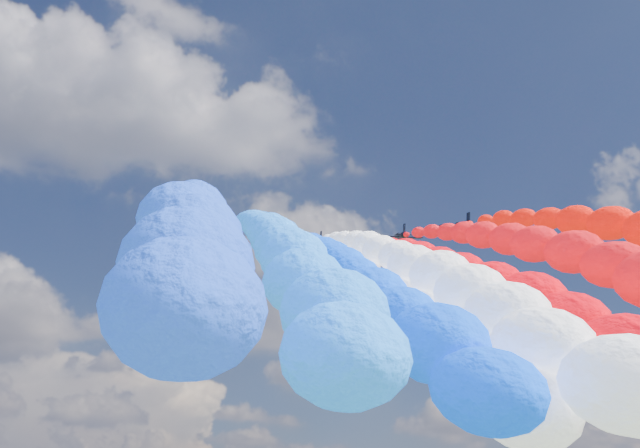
{
  "coord_description": "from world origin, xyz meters",
  "views": [
    {
      "loc": [
        -25.38,
        -154.03,
        40.59
      ],
      "look_at": [
        0.0,
        4.0,
        101.44
      ],
      "focal_mm": 45.75,
      "sensor_mm": 36.0,
      "label": 1
    }
  ],
  "objects": [
    {
      "name": "jet_6",
      "position": [
        17.1,
        3.35,
        99.44
      ],
      "size": [
        9.67,
        12.86,
        5.8
      ],
      "primitive_type": null,
      "rotation": [
        0.27,
        0.0,
        -0.05
      ],
      "color": "black"
    },
    {
      "name": "jet_3",
      "position": [
        0.65,
        10.41,
        99.44
      ],
      "size": [
        9.37,
        12.65,
        5.8
      ],
      "primitive_type": null,
      "rotation": [
        0.27,
        0.0,
        -0.03
      ],
      "color": "black"
    },
    {
      "name": "trail_0",
      "position": [
        -26.08,
        -66.3,
        73.52
      ],
      "size": [
        6.98,
        120.01,
        56.08
      ],
      "primitive_type": null,
      "color": "blue"
    },
    {
      "name": "jet_1",
      "position": [
        -17.17,
        3.6,
        99.44
      ],
      "size": [
        9.13,
        12.47,
        5.8
      ],
      "primitive_type": null,
      "rotation": [
        0.27,
        0.0,
        0.01
      ],
      "color": "black"
    },
    {
      "name": "trail_4",
      "position": [
        -1.46,
        -41.39,
        73.52
      ],
      "size": [
        6.98,
        120.01,
        56.08
      ],
      "primitive_type": null,
      "color": "white"
    },
    {
      "name": "trail_2",
      "position": [
        -7.64,
        -48.98,
        73.52
      ],
      "size": [
        6.98,
        120.01,
        56.08
      ],
      "primitive_type": null,
      "color": "#0748FF"
    },
    {
      "name": "trail_5",
      "position": [
        7.33,
        -49.34,
        73.52
      ],
      "size": [
        6.98,
        120.01,
        56.08
      ],
      "primitive_type": null,
      "color": "red"
    },
    {
      "name": "jet_7",
      "position": [
        27.81,
        -4.9,
        99.44
      ],
      "size": [
        9.28,
        12.58,
        5.8
      ],
      "primitive_type": null,
      "rotation": [
        0.27,
        0.0,
        0.02
      ],
      "color": "black"
    },
    {
      "name": "jet_5",
      "position": [
        7.33,
        12.14,
        99.44
      ],
      "size": [
        9.42,
        12.68,
        5.8
      ],
      "primitive_type": null,
      "rotation": [
        0.27,
        0.0,
        -0.03
      ],
      "color": "black"
    },
    {
      "name": "trail_7",
      "position": [
        27.81,
        -66.38,
        73.52
      ],
      "size": [
        6.98,
        120.01,
        56.08
      ],
      "primitive_type": null,
      "color": "red"
    },
    {
      "name": "trail_3",
      "position": [
        0.65,
        -51.07,
        73.52
      ],
      "size": [
        6.98,
        120.01,
        56.08
      ],
      "primitive_type": null,
      "color": "white"
    },
    {
      "name": "jet_2",
      "position": [
        -7.64,
        12.5,
        99.44
      ],
      "size": [
        9.62,
        12.82,
        5.8
      ],
      "primitive_type": null,
      "rotation": [
        0.27,
        0.0,
        -0.05
      ],
      "color": "black"
    },
    {
      "name": "trail_1",
      "position": [
        -17.17,
        -57.88,
        73.52
      ],
      "size": [
        6.98,
        120.01,
        56.08
      ],
      "primitive_type": null,
      "color": "#1B75FF"
    },
    {
      "name": "jet_4",
      "position": [
        -1.46,
        20.09,
        99.44
      ],
      "size": [
        9.19,
        12.51,
        5.8
      ],
      "primitive_type": null,
      "rotation": [
        0.27,
        0.0,
        0.01
      ],
      "color": "black"
    },
    {
      "name": "trail_6",
      "position": [
        17.1,
        -58.13,
        73.52
      ],
      "size": [
        6.98,
        120.01,
        56.08
      ],
      "primitive_type": null,
      "color": "red"
    },
    {
      "name": "jet_0",
      "position": [
        -26.08,
        -4.82,
        99.44
      ],
      "size": [
        9.2,
        12.52,
        5.8
      ],
      "primitive_type": null,
      "rotation": [
        0.27,
        0.0,
        -0.01
      ],
      "color": "black"
    }
  ]
}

